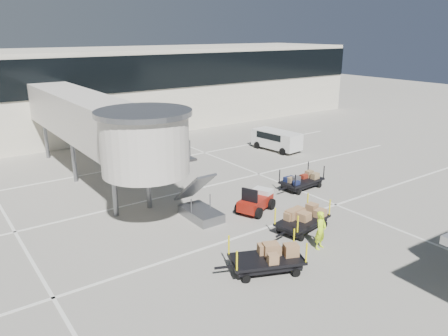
{
  "coord_description": "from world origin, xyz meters",
  "views": [
    {
      "loc": [
        -13.03,
        -13.43,
        9.72
      ],
      "look_at": [
        1.18,
        6.47,
        2.0
      ],
      "focal_mm": 35.0,
      "sensor_mm": 36.0,
      "label": 1
    }
  ],
  "objects_px": {
    "box_cart_near": "(303,219)",
    "minivan": "(276,139)",
    "box_cart_far": "(264,259)",
    "baggage_tug": "(256,202)",
    "suitcase_cart": "(301,181)",
    "ground_worker": "(321,230)"
  },
  "relations": [
    {
      "from": "box_cart_near",
      "to": "minivan",
      "type": "relative_size",
      "value": 0.84
    },
    {
      "from": "box_cart_far",
      "to": "minivan",
      "type": "relative_size",
      "value": 0.85
    },
    {
      "from": "baggage_tug",
      "to": "suitcase_cart",
      "type": "bearing_deg",
      "value": -8.25
    },
    {
      "from": "baggage_tug",
      "to": "box_cart_near",
      "type": "relative_size",
      "value": 0.69
    },
    {
      "from": "suitcase_cart",
      "to": "box_cart_near",
      "type": "bearing_deg",
      "value": -138.92
    },
    {
      "from": "baggage_tug",
      "to": "ground_worker",
      "type": "relative_size",
      "value": 1.4
    },
    {
      "from": "box_cart_far",
      "to": "ground_worker",
      "type": "relative_size",
      "value": 2.05
    },
    {
      "from": "baggage_tug",
      "to": "minivan",
      "type": "height_order",
      "value": "minivan"
    },
    {
      "from": "ground_worker",
      "to": "minivan",
      "type": "bearing_deg",
      "value": 41.64
    },
    {
      "from": "baggage_tug",
      "to": "box_cart_far",
      "type": "xyz_separation_m",
      "value": [
        -3.84,
        -5.19,
        0.01
      ]
    },
    {
      "from": "box_cart_far",
      "to": "box_cart_near",
      "type": "bearing_deg",
      "value": 47.4
    },
    {
      "from": "box_cart_far",
      "to": "ground_worker",
      "type": "bearing_deg",
      "value": 23.48
    },
    {
      "from": "box_cart_far",
      "to": "baggage_tug",
      "type": "bearing_deg",
      "value": 76.31
    },
    {
      "from": "baggage_tug",
      "to": "box_cart_far",
      "type": "height_order",
      "value": "baggage_tug"
    },
    {
      "from": "baggage_tug",
      "to": "box_cart_far",
      "type": "distance_m",
      "value": 6.45
    },
    {
      "from": "box_cart_near",
      "to": "minivan",
      "type": "height_order",
      "value": "minivan"
    },
    {
      "from": "box_cart_near",
      "to": "minivan",
      "type": "xyz_separation_m",
      "value": [
        9.44,
        12.56,
        0.4
      ]
    },
    {
      "from": "box_cart_far",
      "to": "minivan",
      "type": "distance_m",
      "value": 19.9
    },
    {
      "from": "suitcase_cart",
      "to": "baggage_tug",
      "type": "bearing_deg",
      "value": -170.93
    },
    {
      "from": "suitcase_cart",
      "to": "box_cart_far",
      "type": "bearing_deg",
      "value": -147.81
    },
    {
      "from": "box_cart_near",
      "to": "box_cart_far",
      "type": "xyz_separation_m",
      "value": [
        -4.2,
        -1.92,
        -0.01
      ]
    },
    {
      "from": "baggage_tug",
      "to": "suitcase_cart",
      "type": "distance_m",
      "value": 4.82
    }
  ]
}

